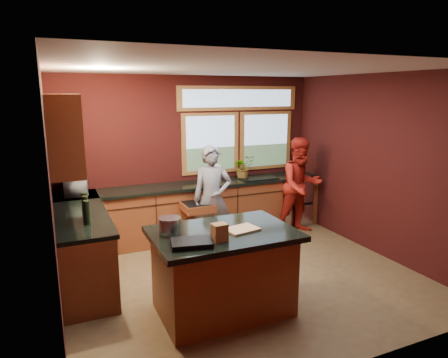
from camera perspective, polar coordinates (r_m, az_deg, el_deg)
floor at (r=5.52m, az=2.65°, el=-13.71°), size 4.50×4.50×0.00m
room_shell at (r=5.07m, az=-4.87°, el=5.21°), size 4.52×4.02×2.71m
back_counter at (r=6.88m, az=-2.13°, el=-4.24°), size 4.50×0.64×0.93m
left_counter at (r=5.64m, az=-19.68°, el=-8.71°), size 0.64×2.30×0.93m
island at (r=4.54m, az=-0.12°, el=-13.01°), size 1.55×1.05×0.95m
person_grey at (r=6.17m, az=-1.69°, el=-2.78°), size 0.68×0.54×1.64m
person_red at (r=7.03m, az=10.90°, el=-0.96°), size 0.84×0.67×1.68m
microwave at (r=6.29m, az=-20.42°, el=-0.93°), size 0.35×0.51×0.27m
potted_plant at (r=7.04m, az=2.78°, el=1.76°), size 0.37×0.32×0.41m
paper_towel at (r=6.80m, az=-0.92°, el=0.82°), size 0.12×0.12×0.28m
cutting_board at (r=4.40m, az=2.55°, el=-7.17°), size 0.39×0.31×0.02m
stock_pot at (r=4.29m, az=-7.73°, el=-6.64°), size 0.24×0.24×0.18m
paper_bag at (r=4.06m, az=-0.64°, el=-7.63°), size 0.16×0.13×0.18m
black_tray at (r=3.98m, az=-4.66°, el=-9.08°), size 0.45×0.36×0.05m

